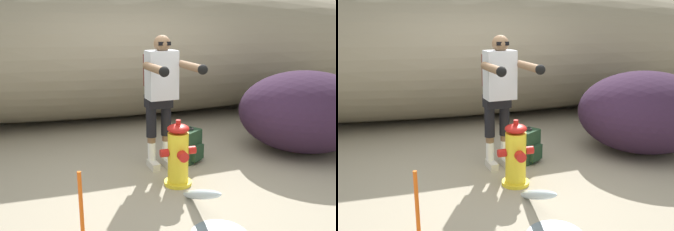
{
  "view_description": "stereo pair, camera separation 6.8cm",
  "coord_description": "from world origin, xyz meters",
  "views": [
    {
      "loc": [
        -1.23,
        -3.78,
        1.85
      ],
      "look_at": [
        0.07,
        0.24,
        0.75
      ],
      "focal_mm": 39.53,
      "sensor_mm": 36.0,
      "label": 1
    },
    {
      "loc": [
        -1.16,
        -3.8,
        1.85
      ],
      "look_at": [
        0.07,
        0.24,
        0.75
      ],
      "focal_mm": 39.53,
      "sensor_mm": 36.0,
      "label": 2
    }
  ],
  "objects": [
    {
      "name": "ground_plane",
      "position": [
        0.0,
        0.0,
        -0.02
      ],
      "size": [
        56.0,
        56.0,
        0.04
      ],
      "primitive_type": "cube",
      "color": "gray"
    },
    {
      "name": "dirt_embankment",
      "position": [
        0.0,
        3.43,
        1.28
      ],
      "size": [
        16.76,
        3.2,
        2.57
      ],
      "primitive_type": "ellipsoid",
      "color": "gray",
      "rests_on": "ground_plane"
    },
    {
      "name": "fire_hydrant",
      "position": [
        0.09,
        -0.07,
        0.35
      ],
      "size": [
        0.42,
        0.37,
        0.77
      ],
      "color": "yellow",
      "rests_on": "ground_plane"
    },
    {
      "name": "hydrant_water_jet",
      "position": [
        0.09,
        -0.81,
        0.13
      ],
      "size": [
        0.51,
        1.22,
        0.54
      ],
      "color": "silver",
      "rests_on": "ground_plane"
    },
    {
      "name": "utility_worker",
      "position": [
        0.05,
        0.46,
        1.06
      ],
      "size": [
        0.58,
        1.0,
        1.68
      ],
      "rotation": [
        0.0,
        0.0,
        -1.49
      ],
      "color": "beige",
      "rests_on": "ground_plane"
    },
    {
      "name": "spare_backpack",
      "position": [
        0.48,
        0.55,
        0.22
      ],
      "size": [
        0.36,
        0.36,
        0.47
      ],
      "rotation": [
        0.0,
        0.0,
        5.31
      ],
      "color": "#1E3823",
      "rests_on": "ground_plane"
    },
    {
      "name": "boulder_large",
      "position": [
        2.22,
        0.5,
        0.58
      ],
      "size": [
        2.23,
        2.05,
        1.15
      ],
      "primitive_type": "ellipsoid",
      "rotation": [
        0.0,
        0.0,
        2.9
      ],
      "color": "#2C1A30",
      "rests_on": "ground_plane"
    },
    {
      "name": "boulder_mid",
      "position": [
        3.06,
        2.09,
        0.38
      ],
      "size": [
        1.31,
        1.32,
        0.76
      ],
      "primitive_type": "ellipsoid",
      "rotation": [
        0.0,
        0.0,
        0.84
      ],
      "color": "black",
      "rests_on": "ground_plane"
    },
    {
      "name": "survey_stake",
      "position": [
        -1.06,
        -0.78,
        0.3
      ],
      "size": [
        0.04,
        0.04,
        0.6
      ],
      "primitive_type": "cylinder",
      "color": "#E55914",
      "rests_on": "ground_plane"
    }
  ]
}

